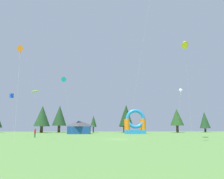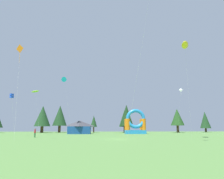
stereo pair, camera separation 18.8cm
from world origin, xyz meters
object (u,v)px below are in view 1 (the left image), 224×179
Objects in this scene: kite_lime_parafoil at (35,91)px; person_far_side at (35,132)px; kite_blue_box at (12,96)px; inflatable_orange_dome at (135,125)px; kite_white_diamond at (181,91)px; kite_cyan_delta at (64,79)px; kite_yellow_parafoil at (185,45)px; kite_orange_diamond at (21,50)px; festival_tent at (79,127)px.

kite_lime_parafoil is 6.88× the size of person_far_side.
inflatable_orange_dome is at bearing 28.07° from kite_blue_box.
kite_cyan_delta reaches higher than kite_white_diamond.
kite_lime_parafoil is (-33.97, 22.02, -5.34)m from kite_yellow_parafoil.
kite_yellow_parafoil reaches higher than person_far_side.
kite_cyan_delta is at bearing -167.58° from inflatable_orange_dome.
kite_orange_diamond is 2.34× the size of festival_tent.
kite_cyan_delta is 1.33× the size of kite_lime_parafoil.
kite_white_diamond is at bearing -14.33° from inflatable_orange_dome.
kite_blue_box is at bearing 115.85° from kite_orange_diamond.
person_far_side is (0.43, 9.21, -13.78)m from kite_orange_diamond.
kite_yellow_parafoil reaches higher than festival_tent.
person_far_side is at bearing -154.66° from kite_white_diamond.
kite_white_diamond is 32.19m from festival_tent.
kite_yellow_parafoil is 1.33× the size of kite_white_diamond.
kite_white_diamond reaches higher than inflatable_orange_dome.
kite_cyan_delta is (-26.45, 23.14, -1.60)m from kite_yellow_parafoil.
kite_white_diamond reaches higher than person_far_side.
kite_orange_diamond reaches higher than kite_blue_box.
kite_yellow_parafoil is 9.93× the size of person_far_side.
person_far_side is 0.24× the size of inflatable_orange_dome.
kite_white_diamond is at bearing 35.61° from kite_orange_diamond.
kite_orange_diamond is at bearing -96.07° from kite_cyan_delta.
inflatable_orange_dome is 16.83m from festival_tent.
inflatable_orange_dome is (30.47, 16.25, -6.32)m from kite_blue_box.
kite_blue_box is (-43.78, -12.85, -3.73)m from kite_white_diamond.
kite_yellow_parafoil is at bearing -17.87° from kite_blue_box.
inflatable_orange_dome is (23.38, 20.78, 1.61)m from person_far_side.
kite_orange_diamond is at bearing -78.74° from kite_lime_parafoil.
kite_blue_box reaches higher than person_far_side.
kite_cyan_delta is 9.15× the size of person_far_side.
kite_blue_box is at bearing -163.65° from kite_white_diamond.
kite_cyan_delta reaches higher than kite_lime_parafoil.
kite_lime_parafoil is at bearing 147.04° from kite_yellow_parafoil.
kite_orange_diamond is 2.10× the size of inflatable_orange_dome.
festival_tent is (-30.13, 3.68, -10.74)m from kite_white_diamond.
kite_yellow_parafoil is 38.81m from festival_tent.
kite_white_diamond is 0.82× the size of kite_cyan_delta.
kite_cyan_delta is at bearing -131.12° from festival_tent.
festival_tent is at bearing 179.05° from inflatable_orange_dome.
kite_yellow_parafoil is at bearing -41.18° from kite_cyan_delta.
kite_yellow_parafoil is at bearing -79.13° from inflatable_orange_dome.
kite_orange_diamond is (-29.14, -2.20, -2.24)m from kite_yellow_parafoil.
kite_white_diamond is at bearing 71.88° from kite_yellow_parafoil.
kite_yellow_parafoil reaches higher than inflatable_orange_dome.
festival_tent is at bearing 173.04° from kite_white_diamond.
kite_white_diamond is 45.71m from kite_orange_diamond.
kite_lime_parafoil reaches higher than festival_tent.
kite_white_diamond is 45.78m from kite_blue_box.
kite_yellow_parafoil is 1.44× the size of kite_lime_parafoil.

